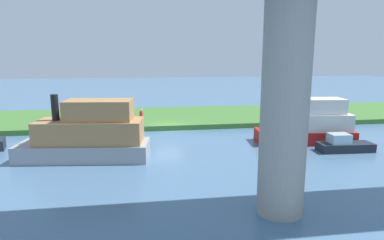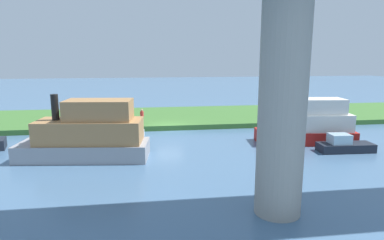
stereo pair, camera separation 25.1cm
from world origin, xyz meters
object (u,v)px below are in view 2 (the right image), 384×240
(mooring_post, at_px, (68,123))
(houseboat_blue, at_px, (88,135))
(person_on_bank, at_px, (142,116))
(motorboat_white, at_px, (120,132))
(bridge_pylon, at_px, (282,105))
(skiff_small, at_px, (344,145))
(riverboat_paddlewheel, at_px, (309,125))

(mooring_post, relative_size, houseboat_blue, 0.08)
(mooring_post, xyz_separation_m, houseboat_blue, (-3.31, 8.82, 0.84))
(person_on_bank, bearing_deg, motorboat_white, 62.85)
(motorboat_white, bearing_deg, bridge_pylon, 117.27)
(houseboat_blue, xyz_separation_m, skiff_small, (-19.08, 0.92, -1.22))
(mooring_post, height_order, houseboat_blue, houseboat_blue)
(mooring_post, bearing_deg, houseboat_blue, 110.59)
(bridge_pylon, height_order, motorboat_white, bridge_pylon)
(skiff_small, bearing_deg, riverboat_paddlewheel, -63.48)
(person_on_bank, height_order, motorboat_white, person_on_bank)
(bridge_pylon, height_order, riverboat_paddlewheel, bridge_pylon)
(mooring_post, height_order, motorboat_white, motorboat_white)
(person_on_bank, height_order, mooring_post, person_on_bank)
(bridge_pylon, height_order, mooring_post, bridge_pylon)
(bridge_pylon, distance_m, riverboat_paddlewheel, 14.43)
(houseboat_blue, height_order, skiff_small, houseboat_blue)
(person_on_bank, bearing_deg, skiff_small, 144.34)
(houseboat_blue, bearing_deg, person_on_bank, -110.16)
(person_on_bank, bearing_deg, bridge_pylon, 107.82)
(motorboat_white, bearing_deg, riverboat_paddlewheel, 164.63)
(person_on_bank, relative_size, houseboat_blue, 0.15)
(motorboat_white, relative_size, skiff_small, 0.96)
(person_on_bank, xyz_separation_m, skiff_small, (-15.37, 11.03, -0.71))
(mooring_post, height_order, skiff_small, skiff_small)
(motorboat_white, height_order, riverboat_paddlewheel, riverboat_paddlewheel)
(bridge_pylon, relative_size, skiff_small, 2.42)
(bridge_pylon, distance_m, motorboat_white, 18.75)
(houseboat_blue, height_order, motorboat_white, houseboat_blue)
(person_on_bank, relative_size, skiff_small, 0.33)
(person_on_bank, relative_size, mooring_post, 1.84)
(motorboat_white, bearing_deg, houseboat_blue, 74.30)
(person_on_bank, bearing_deg, houseboat_blue, 69.84)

